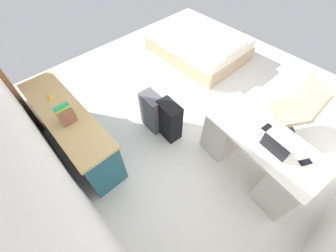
% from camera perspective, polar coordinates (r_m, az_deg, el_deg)
% --- Properties ---
extents(ground_plane, '(5.64, 5.64, 0.00)m').
position_cam_1_polar(ground_plane, '(3.72, 6.73, 4.13)').
color(ground_plane, silver).
extents(wall_back, '(4.64, 0.10, 2.84)m').
position_cam_1_polar(wall_back, '(2.02, -34.50, -0.39)').
color(wall_back, white).
rests_on(wall_back, ground_plane).
extents(desk, '(1.52, 0.85, 0.73)m').
position_cam_1_polar(desk, '(2.97, 22.43, -6.70)').
color(desk, silver).
rests_on(desk, ground_plane).
extents(office_chair, '(0.63, 0.63, 0.94)m').
position_cam_1_polar(office_chair, '(3.59, 30.40, 3.00)').
color(office_chair, black).
rests_on(office_chair, ground_plane).
extents(credenza, '(1.80, 0.48, 0.78)m').
position_cam_1_polar(credenza, '(3.21, -24.01, -1.22)').
color(credenza, '#235B6B').
rests_on(credenza, ground_plane).
extents(bed, '(1.90, 1.40, 0.58)m').
position_cam_1_polar(bed, '(4.89, 8.20, 20.85)').
color(bed, tan).
rests_on(bed, ground_plane).
extents(suitcase_black, '(0.38, 0.25, 0.65)m').
position_cam_1_polar(suitcase_black, '(3.13, 0.29, 1.48)').
color(suitcase_black, black).
rests_on(suitcase_black, ground_plane).
extents(suitcase_spare_grey, '(0.37, 0.24, 0.65)m').
position_cam_1_polar(suitcase_spare_grey, '(3.25, -4.16, 3.77)').
color(suitcase_spare_grey, '#4C4C51').
rests_on(suitcase_spare_grey, ground_plane).
extents(laptop, '(0.34, 0.26, 0.21)m').
position_cam_1_polar(laptop, '(2.60, 26.84, -5.18)').
color(laptop, '#B7B7BC').
rests_on(laptop, desk).
extents(computer_mouse, '(0.07, 0.11, 0.03)m').
position_cam_1_polar(computer_mouse, '(2.69, 22.99, -1.47)').
color(computer_mouse, white).
rests_on(computer_mouse, desk).
extents(cell_phone_near_laptop, '(0.12, 0.15, 0.01)m').
position_cam_1_polar(cell_phone_near_laptop, '(2.70, 32.92, -8.13)').
color(cell_phone_near_laptop, black).
rests_on(cell_phone_near_laptop, desk).
extents(cell_phone_by_mouse, '(0.08, 0.14, 0.01)m').
position_cam_1_polar(cell_phone_by_mouse, '(2.79, 24.94, -0.30)').
color(cell_phone_by_mouse, black).
rests_on(cell_phone_by_mouse, desk).
extents(book_row, '(0.15, 0.17, 0.24)m').
position_cam_1_polar(book_row, '(2.73, -25.75, 2.80)').
color(book_row, brown).
rests_on(book_row, credenza).
extents(figurine_small, '(0.08, 0.08, 0.11)m').
position_cam_1_polar(figurine_small, '(3.14, -29.24, 7.11)').
color(figurine_small, gold).
rests_on(figurine_small, credenza).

